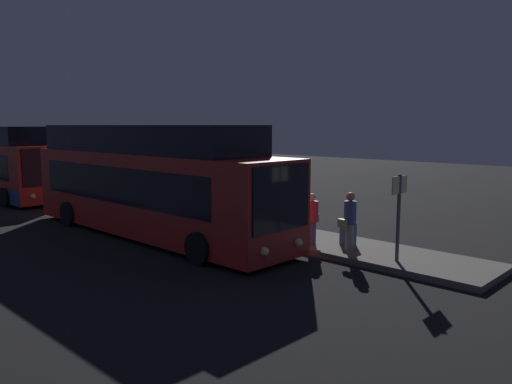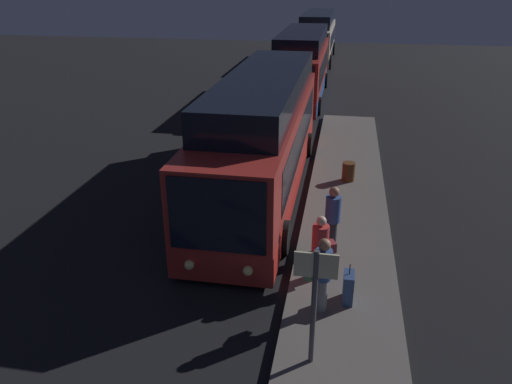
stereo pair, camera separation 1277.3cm
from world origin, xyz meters
TOP-DOWN VIEW (x-y plane):
  - ground at (0.00, 0.00)m, footprint 80.00×80.00m
  - platform at (0.00, 2.85)m, footprint 20.00×2.49m
  - bus_lead at (-0.73, -0.01)m, footprint 12.10×2.80m
  - bus_second at (-14.33, -0.01)m, footprint 10.56×2.82m
  - passenger_boarding at (5.95, 2.36)m, footprint 0.46×0.60m
  - passenger_waiting at (4.65, 2.26)m, footprint 0.53×0.65m
  - passenger_with_bags at (3.30, 2.47)m, footprint 0.45×0.45m
  - suitcase at (5.53, 2.93)m, footprint 0.47×0.23m
  - sign_post at (7.52, 2.28)m, footprint 0.10×0.76m
  - trash_bin at (-1.48, 2.87)m, footprint 0.44×0.44m

SIDE VIEW (x-z plane):
  - ground at x=0.00m, z-range 0.00..0.00m
  - platform at x=0.00m, z-range 0.00..0.18m
  - trash_bin at x=-1.48m, z-range 0.18..0.83m
  - suitcase at x=5.53m, z-range 0.06..0.99m
  - passenger_waiting at x=4.65m, z-range 0.23..1.80m
  - passenger_boarding at x=5.95m, z-range 0.25..1.97m
  - passenger_with_bags at x=3.30m, z-range 0.25..1.99m
  - bus_second at x=-14.33m, z-range -0.20..3.56m
  - sign_post at x=7.52m, z-range 0.52..2.88m
  - bus_lead at x=-0.73m, z-range -0.21..3.62m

